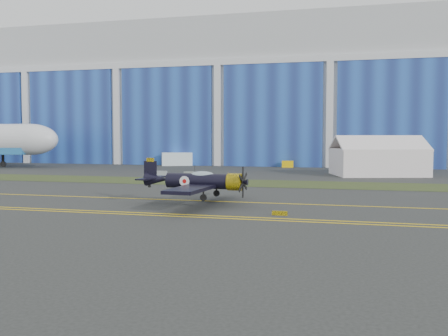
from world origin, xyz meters
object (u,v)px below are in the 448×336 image
(warbird, at_px, (198,181))
(tent, at_px, (378,155))
(tug, at_px, (288,164))
(shipping_container, at_px, (177,159))

(warbird, xyz_separation_m, tent, (16.44, 39.23, 0.97))
(warbird, relative_size, tug, 6.40)
(tent, height_order, shipping_container, tent)
(tent, xyz_separation_m, shipping_container, (-38.62, 16.22, -1.77))
(warbird, distance_m, tent, 42.54)
(tent, bearing_deg, warbird, -129.15)
(warbird, relative_size, shipping_container, 2.28)
(warbird, relative_size, tent, 0.89)
(warbird, xyz_separation_m, tug, (0.32, 55.22, -1.49))
(tent, xyz_separation_m, tug, (-16.12, 16.00, -2.45))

